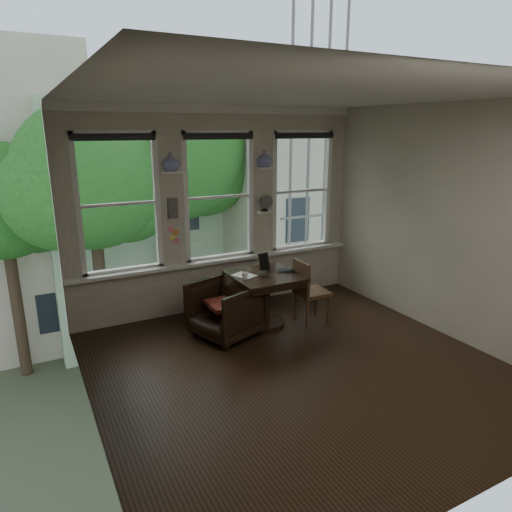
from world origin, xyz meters
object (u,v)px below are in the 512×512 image
side_chair_right (312,292)px  armchair_left (226,309)px  table (265,300)px  mug (245,276)px  laptop (290,271)px

side_chair_right → armchair_left: bearing=85.5°
table → armchair_left: table is taller
mug → table: bearing=9.4°
mug → armchair_left: bearing=-179.8°
side_chair_right → mug: (-0.97, 0.17, 0.33)m
armchair_left → side_chair_right: size_ratio=0.89×
laptop → armchair_left: bearing=-168.2°
armchair_left → side_chair_right: bearing=63.9°
armchair_left → side_chair_right: (1.26, -0.17, 0.09)m
armchair_left → laptop: (0.98, -0.01, 0.39)m
side_chair_right → mug: bearing=83.3°
laptop → mug: (-0.70, 0.01, 0.03)m
table → mug: 0.54m
table → laptop: bearing=-9.7°
side_chair_right → table: bearing=73.9°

